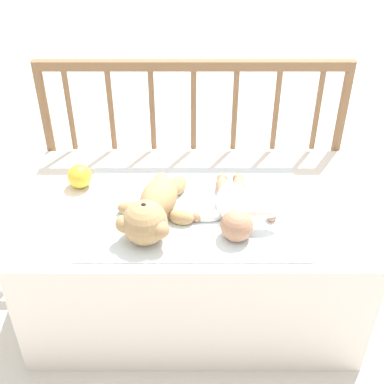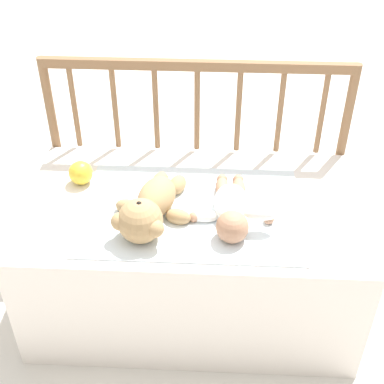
% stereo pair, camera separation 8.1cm
% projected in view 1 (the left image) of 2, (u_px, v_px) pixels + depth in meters
% --- Properties ---
extents(ground_plane, '(12.00, 12.00, 0.00)m').
position_uv_depth(ground_plane, '(192.00, 299.00, 2.16)').
color(ground_plane, silver).
extents(crib_mattress, '(1.18, 0.67, 0.49)m').
position_uv_depth(crib_mattress, '(192.00, 255.00, 2.01)').
color(crib_mattress, white).
rests_on(crib_mattress, ground_plane).
extents(crib_rail, '(1.18, 0.04, 0.86)m').
position_uv_depth(crib_rail, '(192.00, 124.00, 2.08)').
color(crib_rail, brown).
rests_on(crib_rail, ground_plane).
extents(blanket, '(0.74, 0.51, 0.01)m').
position_uv_depth(blanket, '(192.00, 211.00, 1.83)').
color(blanket, white).
rests_on(blanket, crib_mattress).
extents(teddy_bear, '(0.27, 0.40, 0.15)m').
position_uv_depth(teddy_bear, '(151.00, 209.00, 1.74)').
color(teddy_bear, tan).
rests_on(teddy_bear, crib_mattress).
extents(baby, '(0.29, 0.37, 0.11)m').
position_uv_depth(baby, '(232.00, 207.00, 1.78)').
color(baby, white).
rests_on(baby, crib_mattress).
extents(toy_ball, '(0.09, 0.09, 0.09)m').
position_uv_depth(toy_ball, '(78.00, 176.00, 1.92)').
color(toy_ball, yellow).
rests_on(toy_ball, crib_mattress).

